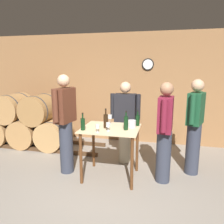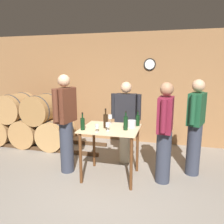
{
  "view_description": "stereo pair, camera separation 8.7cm",
  "coord_description": "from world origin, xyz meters",
  "views": [
    {
      "loc": [
        0.81,
        -2.73,
        1.88
      ],
      "look_at": [
        -0.02,
        0.79,
        1.14
      ],
      "focal_mm": 35.0,
      "sensor_mm": 36.0,
      "label": 1
    },
    {
      "loc": [
        0.89,
        -2.71,
        1.88
      ],
      "look_at": [
        -0.02,
        0.79,
        1.14
      ],
      "focal_mm": 35.0,
      "sensor_mm": 36.0,
      "label": 2
    }
  ],
  "objects": [
    {
      "name": "wine_glass_near_right",
      "position": [
        -0.02,
        0.5,
        0.98
      ],
      "size": [
        0.06,
        0.06,
        0.14
      ],
      "color": "silver",
      "rests_on": "tasting_table"
    },
    {
      "name": "ground_plane",
      "position": [
        0.0,
        0.0,
        0.0
      ],
      "size": [
        14.0,
        14.0,
        0.0
      ],
      "primitive_type": "plane",
      "color": "gray"
    },
    {
      "name": "wine_glass_near_left",
      "position": [
        -0.16,
        0.4,
        0.98
      ],
      "size": [
        0.06,
        0.06,
        0.13
      ],
      "color": "silver",
      "rests_on": "tasting_table"
    },
    {
      "name": "ice_bucket",
      "position": [
        0.31,
        0.82,
        0.94
      ],
      "size": [
        0.15,
        0.15,
        0.12
      ],
      "color": "silver",
      "rests_on": "tasting_table"
    },
    {
      "name": "person_host",
      "position": [
        0.1,
        1.37,
        0.85
      ],
      "size": [
        0.59,
        0.24,
        1.61
      ],
      "color": "#B7AD93",
      "rests_on": "ground_plane"
    },
    {
      "name": "barrel_rack",
      "position": [
        -2.35,
        1.76,
        0.56
      ],
      "size": [
        3.71,
        0.78,
        1.27
      ],
      "color": "#4C331E",
      "rests_on": "ground_plane"
    },
    {
      "name": "person_visitor_near_door",
      "position": [
        1.36,
        1.16,
        0.89
      ],
      "size": [
        0.34,
        0.56,
        1.69
      ],
      "color": "#333847",
      "rests_on": "ground_plane"
    },
    {
      "name": "wine_bottle_center",
      "position": [
        0.24,
        0.63,
        1.01
      ],
      "size": [
        0.07,
        0.07,
        0.31
      ],
      "color": "black",
      "rests_on": "tasting_table"
    },
    {
      "name": "wine_bottle_right",
      "position": [
        0.39,
        0.94,
        0.99
      ],
      "size": [
        0.07,
        0.07,
        0.27
      ],
      "color": "black",
      "rests_on": "tasting_table"
    },
    {
      "name": "wine_bottle_far_left",
      "position": [
        -0.43,
        0.46,
        0.99
      ],
      "size": [
        0.07,
        0.07,
        0.29
      ],
      "color": "black",
      "rests_on": "tasting_table"
    },
    {
      "name": "person_visitor_bearded",
      "position": [
        -0.85,
        0.69,
        0.94
      ],
      "size": [
        0.29,
        0.58,
        1.76
      ],
      "color": "#333847",
      "rests_on": "ground_plane"
    },
    {
      "name": "wine_bottle_left",
      "position": [
        -0.1,
        0.67,
        1.01
      ],
      "size": [
        0.07,
        0.07,
        0.33
      ],
      "color": "black",
      "rests_on": "tasting_table"
    },
    {
      "name": "wine_glass_near_center",
      "position": [
        -0.1,
        0.95,
        1.01
      ],
      "size": [
        0.07,
        0.07,
        0.16
      ],
      "color": "silver",
      "rests_on": "tasting_table"
    },
    {
      "name": "person_visitor_with_scarf",
      "position": [
        0.86,
        0.75,
        0.88
      ],
      "size": [
        0.25,
        0.59,
        1.66
      ],
      "color": "#333847",
      "rests_on": "ground_plane"
    },
    {
      "name": "tasting_table",
      "position": [
        -0.02,
        0.69,
        0.71
      ],
      "size": [
        0.95,
        0.77,
        0.89
      ],
      "color": "beige",
      "rests_on": "ground_plane"
    },
    {
      "name": "back_wall",
      "position": [
        0.0,
        2.67,
        1.35
      ],
      "size": [
        8.4,
        0.08,
        2.7
      ],
      "color": "#996B42",
      "rests_on": "ground_plane"
    }
  ]
}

